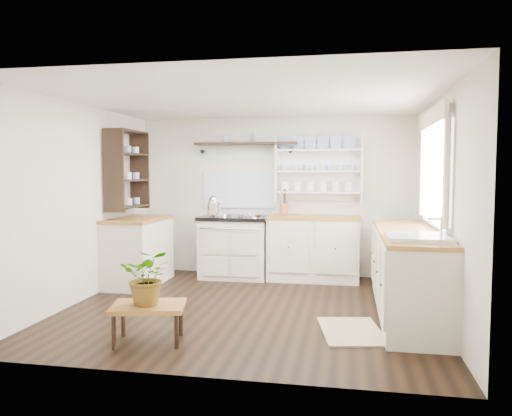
# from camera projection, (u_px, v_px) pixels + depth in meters

# --- Properties ---
(floor) EXTENTS (4.00, 3.80, 0.01)m
(floor) POSITION_uv_depth(u_px,v_px,m) (249.00, 308.00, 5.55)
(floor) COLOR black
(floor) RESTS_ON ground
(wall_back) EXTENTS (4.00, 0.02, 2.30)m
(wall_back) POSITION_uv_depth(u_px,v_px,m) (274.00, 197.00, 7.33)
(wall_back) COLOR beige
(wall_back) RESTS_ON ground
(wall_right) EXTENTS (0.02, 3.80, 2.30)m
(wall_right) POSITION_uv_depth(u_px,v_px,m) (441.00, 207.00, 5.10)
(wall_right) COLOR beige
(wall_right) RESTS_ON ground
(wall_left) EXTENTS (0.02, 3.80, 2.30)m
(wall_left) POSITION_uv_depth(u_px,v_px,m) (82.00, 203.00, 5.83)
(wall_left) COLOR beige
(wall_left) RESTS_ON ground
(ceiling) EXTENTS (4.00, 3.80, 0.01)m
(ceiling) POSITION_uv_depth(u_px,v_px,m) (249.00, 99.00, 5.38)
(ceiling) COLOR white
(ceiling) RESTS_ON wall_back
(window) EXTENTS (0.08, 1.55, 1.22)m
(window) POSITION_uv_depth(u_px,v_px,m) (434.00, 167.00, 5.23)
(window) COLOR white
(window) RESTS_ON wall_right
(aga_cooker) EXTENTS (0.98, 0.69, 0.91)m
(aga_cooker) POSITION_uv_depth(u_px,v_px,m) (235.00, 246.00, 7.15)
(aga_cooker) COLOR beige
(aga_cooker) RESTS_ON floor
(back_cabinets) EXTENTS (1.27, 0.63, 0.90)m
(back_cabinets) POSITION_uv_depth(u_px,v_px,m) (313.00, 247.00, 6.97)
(back_cabinets) COLOR beige
(back_cabinets) RESTS_ON floor
(right_cabinets) EXTENTS (0.62, 2.43, 0.90)m
(right_cabinets) POSITION_uv_depth(u_px,v_px,m) (407.00, 271.00, 5.30)
(right_cabinets) COLOR beige
(right_cabinets) RESTS_ON floor
(belfast_sink) EXTENTS (0.55, 0.60, 0.45)m
(belfast_sink) POSITION_uv_depth(u_px,v_px,m) (418.00, 250.00, 4.54)
(belfast_sink) COLOR white
(belfast_sink) RESTS_ON right_cabinets
(left_cabinets) EXTENTS (0.62, 1.13, 0.90)m
(left_cabinets) POSITION_uv_depth(u_px,v_px,m) (138.00, 250.00, 6.71)
(left_cabinets) COLOR beige
(left_cabinets) RESTS_ON floor
(plate_rack) EXTENTS (1.20, 0.22, 0.90)m
(plate_rack) POSITION_uv_depth(u_px,v_px,m) (319.00, 169.00, 7.14)
(plate_rack) COLOR white
(plate_rack) RESTS_ON wall_back
(high_shelf) EXTENTS (1.50, 0.29, 0.16)m
(high_shelf) POSITION_uv_depth(u_px,v_px,m) (246.00, 144.00, 7.22)
(high_shelf) COLOR black
(high_shelf) RESTS_ON wall_back
(left_shelving) EXTENTS (0.28, 0.80, 1.05)m
(left_shelving) POSITION_uv_depth(u_px,v_px,m) (127.00, 169.00, 6.65)
(left_shelving) COLOR black
(left_shelving) RESTS_ON wall_left
(kettle) EXTENTS (0.20, 0.20, 0.24)m
(kettle) POSITION_uv_depth(u_px,v_px,m) (214.00, 205.00, 7.04)
(kettle) COLOR silver
(kettle) RESTS_ON aga_cooker
(utensil_crock) EXTENTS (0.13, 0.13, 0.15)m
(utensil_crock) POSITION_uv_depth(u_px,v_px,m) (284.00, 209.00, 7.09)
(utensil_crock) COLOR #A35F3C
(utensil_crock) RESTS_ON back_cabinets
(center_table) EXTENTS (0.72, 0.58, 0.34)m
(center_table) POSITION_uv_depth(u_px,v_px,m) (149.00, 309.00, 4.42)
(center_table) COLOR brown
(center_table) RESTS_ON floor
(potted_plant) EXTENTS (0.52, 0.48, 0.49)m
(potted_plant) POSITION_uv_depth(u_px,v_px,m) (148.00, 277.00, 4.40)
(potted_plant) COLOR #3F7233
(potted_plant) RESTS_ON center_table
(floor_rug) EXTENTS (0.70, 0.94, 0.02)m
(floor_rug) POSITION_uv_depth(u_px,v_px,m) (351.00, 331.00, 4.72)
(floor_rug) COLOR #9F745D
(floor_rug) RESTS_ON floor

